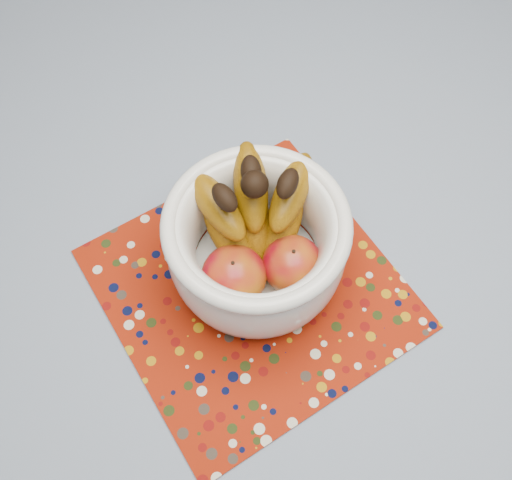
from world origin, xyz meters
TOP-DOWN VIEW (x-y plane):
  - table at (0.00, 0.00)m, footprint 1.20×1.20m
  - tablecloth at (0.00, 0.00)m, footprint 1.32×1.32m
  - placemat at (-0.10, -0.10)m, footprint 0.53×0.53m
  - fruit_bowl at (-0.09, -0.07)m, footprint 0.27×0.26m

SIDE VIEW (x-z plane):
  - table at x=0.00m, z-range 0.30..1.05m
  - tablecloth at x=0.00m, z-range 0.75..0.76m
  - placemat at x=-0.10m, z-range 0.76..0.76m
  - fruit_bowl at x=-0.09m, z-range 0.76..0.95m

